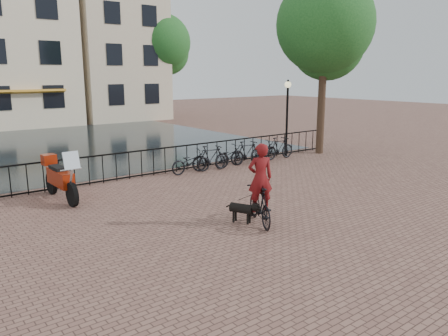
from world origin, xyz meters
TOP-DOWN VIEW (x-y plane):
  - ground at (0.00, 0.00)m, footprint 100.00×100.00m
  - canal_water at (0.00, 17.30)m, footprint 20.00×20.00m
  - railing at (0.00, 8.00)m, footprint 20.00×0.05m
  - canal_house_mid at (0.50, 30.00)m, footprint 8.00×9.50m
  - canal_house_right at (8.50, 30.00)m, footprint 7.00×9.00m
  - tree_near_right at (9.20, 7.30)m, footprint 4.48×4.48m
  - tree_far_right at (12.00, 27.00)m, footprint 4.76×4.76m
  - lamp_post at (7.20, 7.60)m, footprint 0.30×0.30m
  - cyclist at (-0.04, 1.46)m, footprint 1.21×1.84m
  - dog at (-0.33, 1.82)m, footprint 0.64×0.93m
  - motorcycle at (-3.34, 6.78)m, footprint 0.63×2.35m
  - parked_bike_0 at (1.80, 7.40)m, footprint 1.73×0.63m
  - parked_bike_1 at (2.75, 7.40)m, footprint 1.71×0.70m
  - parked_bike_2 at (3.70, 7.40)m, footprint 1.79×0.87m
  - parked_bike_3 at (4.65, 7.40)m, footprint 1.70×0.64m
  - parked_bike_4 at (5.60, 7.40)m, footprint 1.78×0.83m
  - parked_bike_5 at (6.55, 7.40)m, footprint 1.67×0.50m

SIDE VIEW (x-z plane):
  - ground at x=0.00m, z-range 0.00..0.00m
  - canal_water at x=0.00m, z-range 0.00..0.00m
  - dog at x=-0.33m, z-range 0.00..0.60m
  - parked_bike_0 at x=1.80m, z-range 0.00..0.90m
  - parked_bike_2 at x=3.70m, z-range 0.00..0.90m
  - parked_bike_4 at x=5.60m, z-range 0.00..0.90m
  - parked_bike_1 at x=2.75m, z-range 0.00..1.00m
  - parked_bike_3 at x=4.65m, z-range 0.00..1.00m
  - parked_bike_5 at x=6.55m, z-range 0.00..1.00m
  - railing at x=0.00m, z-range -0.01..1.02m
  - motorcycle at x=-3.34m, z-range 0.00..1.67m
  - cyclist at x=-0.04m, z-range -0.29..2.15m
  - lamp_post at x=7.20m, z-range 0.65..4.10m
  - canal_house_mid at x=0.50m, z-range 0.00..11.80m
  - tree_near_right at x=9.20m, z-range 1.85..10.09m
  - tree_far_right at x=12.00m, z-range 1.97..10.73m
  - canal_house_right at x=8.50m, z-range 0.00..13.30m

